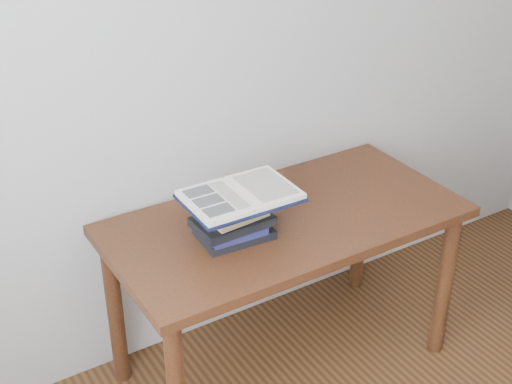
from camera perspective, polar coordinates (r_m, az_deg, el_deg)
desk at (r=2.61m, az=2.38°, el=-3.83°), size 1.29×0.64×0.69m
book_stack at (r=2.40m, az=-1.80°, el=-2.36°), size 0.27×0.19×0.15m
open_book at (r=2.36m, az=-1.25°, el=-0.28°), size 0.38×0.26×0.03m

